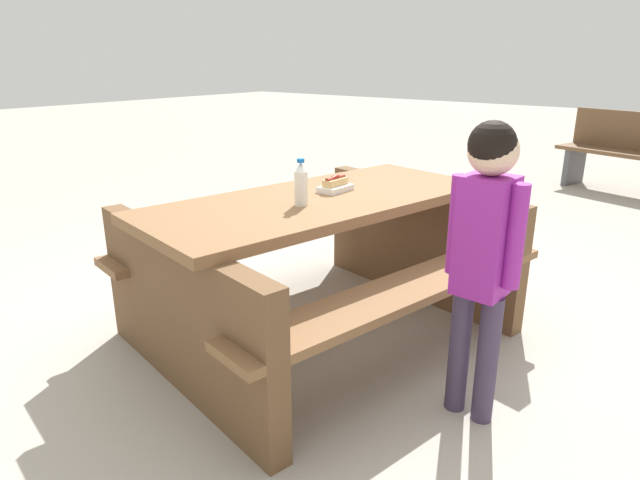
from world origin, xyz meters
The scene contains 6 objects.
ground_plane centered at (0.00, 0.00, 0.00)m, with size 30.00×30.00×0.00m, color #ADA599.
picnic_table centered at (0.00, 0.00, 0.44)m, with size 2.03×1.72×0.75m.
soda_bottle centered at (-0.18, -0.03, 0.85)m, with size 0.06×0.06×0.22m.
hotdog_tray centered at (0.14, 0.01, 0.78)m, with size 0.18×0.11×0.08m.
child_in_coat centered at (-0.17, -0.92, 0.77)m, with size 0.19×0.30×1.20m.
park_bench_near centered at (4.56, -0.63, 0.45)m, with size 0.80×1.55×0.85m.
Camera 1 is at (-2.07, -1.64, 1.41)m, focal length 30.93 mm.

